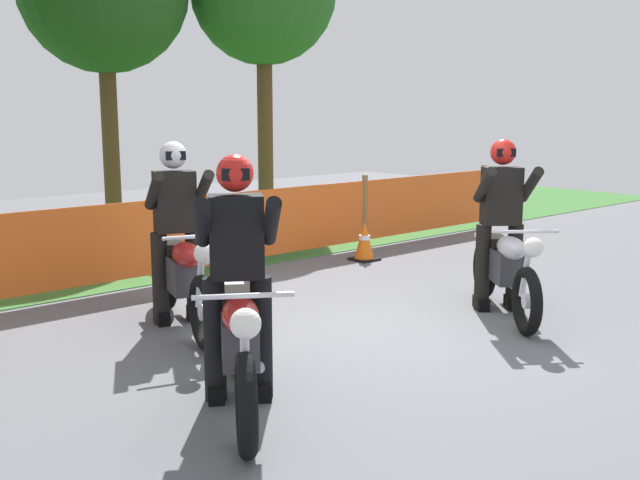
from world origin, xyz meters
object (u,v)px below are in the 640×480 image
(rider_trailing, at_px, (500,215))
(traffic_cone, at_px, (364,241))
(motorcycle_trailing, at_px, (505,269))
(motorcycle_lead, at_px, (240,344))
(rider_third, at_px, (176,226))
(motorcycle_third, at_px, (183,278))
(rider_lead, at_px, (237,270))

(rider_trailing, xyz_separation_m, traffic_cone, (0.71, 2.59, -0.69))
(motorcycle_trailing, relative_size, traffic_cone, 3.04)
(motorcycle_lead, distance_m, rider_third, 2.28)
(traffic_cone, bearing_deg, rider_trailing, -105.27)
(rider_trailing, xyz_separation_m, rider_third, (-2.63, 1.70, -0.03))
(motorcycle_third, xyz_separation_m, rider_third, (0.06, 0.19, 0.45))
(motorcycle_third, height_order, rider_lead, rider_lead)
(motorcycle_lead, bearing_deg, motorcycle_third, -168.22)
(rider_third, bearing_deg, traffic_cone, 122.32)
(motorcycle_trailing, bearing_deg, traffic_cone, -158.93)
(motorcycle_lead, xyz_separation_m, traffic_cone, (4.12, 2.98, -0.20))
(motorcycle_lead, height_order, rider_third, rider_third)
(motorcycle_trailing, distance_m, traffic_cone, 2.89)
(motorcycle_trailing, height_order, rider_lead, rider_lead)
(rider_trailing, height_order, traffic_cone, rider_trailing)
(rider_third, bearing_deg, motorcycle_third, 0.57)
(motorcycle_third, bearing_deg, rider_trailing, 78.00)
(motorcycle_trailing, distance_m, motorcycle_third, 3.06)
(motorcycle_trailing, height_order, traffic_cone, motorcycle_trailing)
(motorcycle_third, relative_size, rider_third, 1.16)
(motorcycle_lead, distance_m, rider_trailing, 3.47)
(rider_trailing, distance_m, traffic_cone, 2.77)
(motorcycle_lead, relative_size, motorcycle_trailing, 1.08)
(rider_lead, relative_size, rider_trailing, 1.00)
(motorcycle_third, bearing_deg, rider_lead, -2.26)
(traffic_cone, bearing_deg, motorcycle_lead, -144.09)
(motorcycle_lead, distance_m, motorcycle_third, 2.03)
(rider_lead, height_order, rider_third, same)
(motorcycle_lead, bearing_deg, traffic_cone, 158.46)
(motorcycle_trailing, relative_size, motorcycle_third, 0.82)
(motorcycle_lead, height_order, motorcycle_third, motorcycle_third)
(motorcycle_third, relative_size, rider_lead, 1.16)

